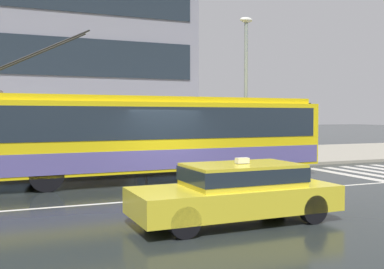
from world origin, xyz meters
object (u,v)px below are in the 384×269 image
taxi_oncoming_near (238,190)px  bus_shelter (94,120)px  pedestrian_approaching_curb (178,128)px  trolleybus (158,134)px  pedestrian_at_shelter (220,139)px  street_lamp (246,77)px

taxi_oncoming_near → bus_shelter: 10.44m
taxi_oncoming_near → pedestrian_approaching_curb: (2.10, 9.21, 1.09)m
trolleybus → pedestrian_at_shelter: size_ratio=7.78×
bus_shelter → pedestrian_at_shelter: (6.32, 1.06, -0.97)m
bus_shelter → pedestrian_approaching_curb: (3.35, -1.06, -0.31)m
pedestrian_approaching_curb → trolleybus: bearing=-125.1°
trolleybus → taxi_oncoming_near: bearing=-93.6°
pedestrian_at_shelter → street_lamp: size_ratio=0.26×
taxi_oncoming_near → pedestrian_at_shelter: 12.42m
taxi_oncoming_near → bus_shelter: size_ratio=1.09×
trolleybus → street_lamp: street_lamp is taller
pedestrian_at_shelter → pedestrian_approaching_curb: (-2.97, -2.12, 0.66)m
pedestrian_approaching_curb → bus_shelter: bearing=162.4°
bus_shelter → pedestrian_at_shelter: 6.48m
pedestrian_at_shelter → pedestrian_approaching_curb: size_ratio=0.84×
taxi_oncoming_near → pedestrian_approaching_curb: bearing=77.2°
trolleybus → bus_shelter: size_ratio=3.14×
taxi_oncoming_near → pedestrian_at_shelter: size_ratio=2.69×
pedestrian_approaching_curb → taxi_oncoming_near: bearing=-102.8°
trolleybus → bus_shelter: trolleybus is taller
trolleybus → street_lamp: size_ratio=2.02×
trolleybus → pedestrian_at_shelter: (4.65, 4.51, -0.49)m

